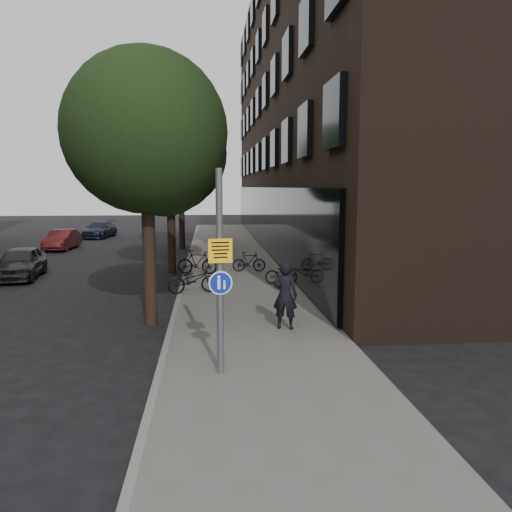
{
  "coord_description": "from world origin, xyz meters",
  "views": [
    {
      "loc": [
        -0.97,
        -9.37,
        3.84
      ],
      "look_at": [
        0.3,
        3.8,
        2.0
      ],
      "focal_mm": 35.0,
      "sensor_mm": 36.0,
      "label": 1
    }
  ],
  "objects": [
    {
      "name": "ground",
      "position": [
        0.0,
        0.0,
        0.0
      ],
      "size": [
        120.0,
        120.0,
        0.0
      ],
      "primitive_type": "plane",
      "color": "black",
      "rests_on": "ground"
    },
    {
      "name": "curb_edge",
      "position": [
        -2.0,
        10.0,
        0.07
      ],
      "size": [
        0.15,
        60.0,
        0.13
      ],
      "primitive_type": "cube",
      "color": "slate",
      "rests_on": "ground"
    },
    {
      "name": "building_right_dark_brick",
      "position": [
        8.5,
        22.0,
        9.0
      ],
      "size": [
        12.0,
        40.0,
        18.0
      ],
      "primitive_type": "cube",
      "color": "black",
      "rests_on": "ground"
    },
    {
      "name": "street_tree_far",
      "position": [
        -2.53,
        22.14,
        5.11
      ],
      "size": [
        5.0,
        5.0,
        7.8
      ],
      "color": "black",
      "rests_on": "ground"
    },
    {
      "name": "parked_car_mid",
      "position": [
        -9.92,
        22.14,
        0.61
      ],
      "size": [
        1.51,
        3.8,
        1.23
      ],
      "primitive_type": "imported",
      "rotation": [
        0.0,
        0.0,
        -0.06
      ],
      "color": "#57191B",
      "rests_on": "ground"
    },
    {
      "name": "pedestrian",
      "position": [
        1.02,
        3.3,
        1.02
      ],
      "size": [
        0.76,
        0.62,
        1.79
      ],
      "primitive_type": "imported",
      "rotation": [
        0.0,
        0.0,
        2.82
      ],
      "color": "black",
      "rests_on": "sidewalk"
    },
    {
      "name": "parked_car_near",
      "position": [
        -8.87,
        12.25,
        0.67
      ],
      "size": [
        1.97,
        4.07,
        1.34
      ],
      "primitive_type": "imported",
      "rotation": [
        0.0,
        0.0,
        0.1
      ],
      "color": "black",
      "rests_on": "ground"
    },
    {
      "name": "parked_bike_curb_far",
      "position": [
        -1.46,
        11.86,
        0.64
      ],
      "size": [
        1.79,
        0.83,
        1.04
      ],
      "primitive_type": "imported",
      "rotation": [
        0.0,
        0.0,
        1.37
      ],
      "color": "black",
      "rests_on": "sidewalk"
    },
    {
      "name": "street_tree_mid",
      "position": [
        -2.53,
        13.14,
        5.11
      ],
      "size": [
        5.0,
        5.0,
        7.8
      ],
      "color": "black",
      "rests_on": "ground"
    },
    {
      "name": "street_tree_near",
      "position": [
        -2.53,
        4.64,
        5.11
      ],
      "size": [
        4.4,
        4.4,
        7.5
      ],
      "color": "black",
      "rests_on": "ground"
    },
    {
      "name": "signpost",
      "position": [
        -0.75,
        0.3,
        2.18
      ],
      "size": [
        0.47,
        0.14,
        4.08
      ],
      "rotation": [
        0.0,
        0.0,
        0.14
      ],
      "color": "#595B5E",
      "rests_on": "sidewalk"
    },
    {
      "name": "parked_car_far",
      "position": [
        -9.23,
        29.55,
        0.62
      ],
      "size": [
        2.28,
        4.46,
        1.24
      ],
      "primitive_type": "imported",
      "rotation": [
        0.0,
        0.0,
        -0.13
      ],
      "color": "black",
      "rests_on": "ground"
    },
    {
      "name": "parked_bike_curb_near",
      "position": [
        -1.52,
        8.01,
        0.59
      ],
      "size": [
        1.89,
        0.97,
        0.94
      ],
      "primitive_type": "imported",
      "rotation": [
        0.0,
        0.0,
        1.77
      ],
      "color": "black",
      "rests_on": "sidewalk"
    },
    {
      "name": "parked_bike_facade_far",
      "position": [
        0.81,
        12.32,
        0.56
      ],
      "size": [
        1.49,
        0.52,
        0.88
      ],
      "primitive_type": "imported",
      "rotation": [
        0.0,
        0.0,
        1.5
      ],
      "color": "black",
      "rests_on": "sidewalk"
    },
    {
      "name": "sidewalk",
      "position": [
        0.25,
        10.0,
        0.06
      ],
      "size": [
        4.5,
        60.0,
        0.12
      ],
      "primitive_type": "cube",
      "color": "#615E59",
      "rests_on": "ground"
    },
    {
      "name": "parked_bike_facade_near",
      "position": [
        1.99,
        9.38,
        0.54
      ],
      "size": [
        1.62,
        0.65,
        0.84
      ],
      "primitive_type": "imported",
      "rotation": [
        0.0,
        0.0,
        1.51
      ],
      "color": "black",
      "rests_on": "sidewalk"
    }
  ]
}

